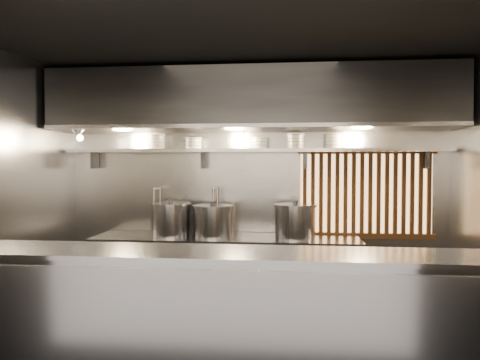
% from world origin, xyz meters
% --- Properties ---
extents(floor, '(4.50, 4.50, 0.00)m').
position_xyz_m(floor, '(0.00, 0.00, 0.00)').
color(floor, black).
rests_on(floor, ground).
extents(ceiling, '(4.50, 4.50, 0.00)m').
position_xyz_m(ceiling, '(0.00, 0.00, 2.80)').
color(ceiling, black).
rests_on(ceiling, wall_back).
extents(wall_back, '(4.50, 0.00, 4.50)m').
position_xyz_m(wall_back, '(0.00, 1.50, 1.40)').
color(wall_back, gray).
rests_on(wall_back, floor).
extents(wall_left, '(0.00, 3.00, 3.00)m').
position_xyz_m(wall_left, '(-2.25, 0.00, 1.40)').
color(wall_left, gray).
rests_on(wall_left, floor).
extents(serving_counter, '(4.50, 0.56, 1.13)m').
position_xyz_m(serving_counter, '(0.00, -0.96, 0.57)').
color(serving_counter, '#9D9DA2').
rests_on(serving_counter, floor).
extents(cooking_bench, '(3.00, 0.70, 0.90)m').
position_xyz_m(cooking_bench, '(-0.30, 1.13, 0.45)').
color(cooking_bench, '#9D9DA2').
rests_on(cooking_bench, floor).
extents(bowl_shelf, '(4.40, 0.34, 0.04)m').
position_xyz_m(bowl_shelf, '(0.00, 1.32, 1.88)').
color(bowl_shelf, '#9D9DA2').
rests_on(bowl_shelf, wall_back).
extents(exhaust_hood, '(4.40, 0.81, 0.65)m').
position_xyz_m(exhaust_hood, '(0.00, 1.10, 2.42)').
color(exhaust_hood, '#2D2D30').
rests_on(exhaust_hood, ceiling).
extents(wood_screen, '(1.56, 0.09, 1.04)m').
position_xyz_m(wood_screen, '(1.30, 1.45, 1.38)').
color(wood_screen, '#FFBE72').
rests_on(wood_screen, wall_back).
extents(faucet_left, '(0.04, 0.30, 0.50)m').
position_xyz_m(faucet_left, '(-1.15, 1.37, 1.31)').
color(faucet_left, silver).
rests_on(faucet_left, wall_back).
extents(faucet_right, '(0.04, 0.30, 0.50)m').
position_xyz_m(faucet_right, '(-0.45, 1.37, 1.31)').
color(faucet_right, silver).
rests_on(faucet_right, wall_back).
extents(heat_lamp, '(0.25, 0.35, 0.20)m').
position_xyz_m(heat_lamp, '(-1.90, 0.85, 2.07)').
color(heat_lamp, '#9D9DA2').
rests_on(heat_lamp, exhaust_hood).
extents(pendant_bulb, '(0.09, 0.09, 0.19)m').
position_xyz_m(pendant_bulb, '(-0.10, 1.20, 1.96)').
color(pendant_bulb, '#2D2D30').
rests_on(pendant_bulb, exhaust_hood).
extents(stock_pot_left, '(0.62, 0.62, 0.42)m').
position_xyz_m(stock_pot_left, '(-0.93, 1.11, 1.09)').
color(stock_pot_left, '#9D9DA2').
rests_on(stock_pot_left, cooking_bench).
extents(stock_pot_mid, '(0.60, 0.60, 0.40)m').
position_xyz_m(stock_pot_mid, '(-0.44, 1.12, 1.08)').
color(stock_pot_mid, '#9D9DA2').
rests_on(stock_pot_mid, cooking_bench).
extents(stock_pot_right, '(0.52, 0.52, 0.42)m').
position_xyz_m(stock_pot_right, '(0.48, 1.10, 1.09)').
color(stock_pot_right, '#9D9DA2').
rests_on(stock_pot_right, cooking_bench).
extents(bowl_stack_0, '(0.22, 0.22, 0.17)m').
position_xyz_m(bowl_stack_0, '(-1.16, 1.32, 1.98)').
color(bowl_stack_0, white).
rests_on(bowl_stack_0, bowl_shelf).
extents(bowl_stack_1, '(0.20, 0.20, 0.13)m').
position_xyz_m(bowl_stack_1, '(-0.70, 1.32, 1.97)').
color(bowl_stack_1, white).
rests_on(bowl_stack_1, bowl_shelf).
extents(bowl_stack_2, '(0.22, 0.22, 0.13)m').
position_xyz_m(bowl_stack_2, '(0.06, 1.32, 1.97)').
color(bowl_stack_2, white).
rests_on(bowl_stack_2, bowl_shelf).
extents(bowl_stack_3, '(0.20, 0.20, 0.17)m').
position_xyz_m(bowl_stack_3, '(0.49, 1.32, 1.99)').
color(bowl_stack_3, white).
rests_on(bowl_stack_3, bowl_shelf).
extents(bowl_stack_4, '(0.21, 0.21, 0.17)m').
position_xyz_m(bowl_stack_4, '(0.92, 1.32, 1.98)').
color(bowl_stack_4, white).
rests_on(bowl_stack_4, bowl_shelf).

